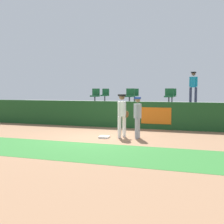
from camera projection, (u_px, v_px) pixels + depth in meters
ground_plane at (97, 138)px, 11.93m from camera, size 60.00×60.00×0.00m
grass_foreground_strip at (69, 150)px, 9.51m from camera, size 18.00×2.80×0.01m
first_base at (104, 137)px, 11.90m from camera, size 0.40×0.40×0.08m
player_fielder_home at (122, 113)px, 11.97m from camera, size 0.48×0.51×1.79m
player_runner_visitor at (138, 114)px, 11.77m from camera, size 0.32×0.47×1.69m
field_wall at (122, 115)px, 15.14m from camera, size 18.00×0.26×1.37m
bleacher_platform at (134, 112)px, 17.57m from camera, size 18.00×4.80×1.21m
seat_back_right at (172, 95)px, 17.42m from camera, size 0.46×0.44×0.84m
seat_front_right at (169, 95)px, 15.71m from camera, size 0.46×0.44×0.84m
seat_front_center at (130, 95)px, 16.41m from camera, size 0.47×0.44×0.84m
seat_front_left at (95, 95)px, 17.08m from camera, size 0.46×0.44×0.84m
seat_back_center at (135, 94)px, 18.16m from camera, size 0.45×0.44×0.84m
seat_back_left at (105, 94)px, 18.79m from camera, size 0.45×0.44×0.84m
spectator_hooded at (193, 85)px, 17.62m from camera, size 0.50×0.44×1.85m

